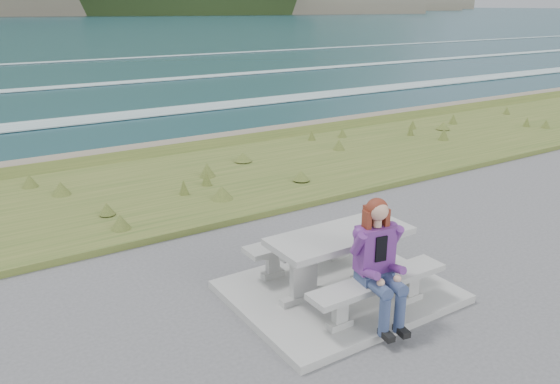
{
  "coord_description": "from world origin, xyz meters",
  "views": [
    {
      "loc": [
        -3.88,
        -4.72,
        3.46
      ],
      "look_at": [
        -0.11,
        1.2,
        1.05
      ],
      "focal_mm": 35.0,
      "sensor_mm": 36.0,
      "label": 1
    }
  ],
  "objects_px": {
    "bench_landward": "(378,286)",
    "bench_seaward": "(307,243)",
    "picnic_table": "(340,246)",
    "seated_woman": "(381,280)"
  },
  "relations": [
    {
      "from": "bench_landward",
      "to": "bench_seaward",
      "type": "relative_size",
      "value": 1.0
    },
    {
      "from": "picnic_table",
      "to": "bench_seaward",
      "type": "height_order",
      "value": "picnic_table"
    },
    {
      "from": "picnic_table",
      "to": "bench_seaward",
      "type": "distance_m",
      "value": 0.74
    },
    {
      "from": "bench_landward",
      "to": "seated_woman",
      "type": "xyz_separation_m",
      "value": [
        -0.1,
        -0.13,
        0.17
      ]
    },
    {
      "from": "bench_landward",
      "to": "bench_seaward",
      "type": "distance_m",
      "value": 1.4
    },
    {
      "from": "bench_landward",
      "to": "bench_seaward",
      "type": "xyz_separation_m",
      "value": [
        0.0,
        1.4,
        0.0
      ]
    },
    {
      "from": "picnic_table",
      "to": "seated_woman",
      "type": "distance_m",
      "value": 0.84
    },
    {
      "from": "bench_landward",
      "to": "seated_woman",
      "type": "distance_m",
      "value": 0.24
    },
    {
      "from": "picnic_table",
      "to": "bench_landward",
      "type": "height_order",
      "value": "picnic_table"
    },
    {
      "from": "bench_seaward",
      "to": "seated_woman",
      "type": "xyz_separation_m",
      "value": [
        -0.1,
        -1.53,
        0.17
      ]
    }
  ]
}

